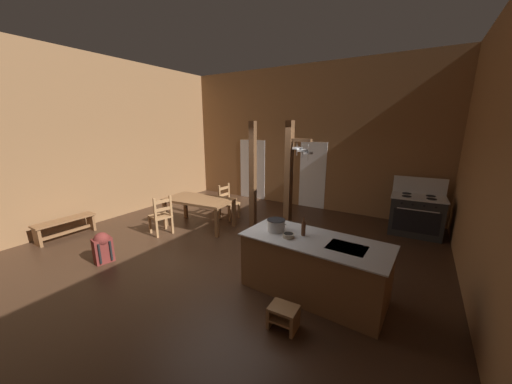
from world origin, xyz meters
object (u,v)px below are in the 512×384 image
(stove_range, at_px, (416,214))
(bottle_tall_on_counter, at_px, (303,228))
(stockpot_on_counter, at_px, (276,225))
(backpack, at_px, (103,247))
(ladderback_chair_near_window, at_px, (161,216))
(step_stool, at_px, (283,315))
(dining_table, at_px, (199,202))
(kitchen_island, at_px, (313,266))
(bench_along_left_wall, at_px, (65,225))
(ladderback_chair_by_post, at_px, (228,202))
(mixing_bowl_on_counter, at_px, (288,235))

(stove_range, height_order, bottle_tall_on_counter, stove_range)
(stockpot_on_counter, height_order, bottle_tall_on_counter, bottle_tall_on_counter)
(backpack, bearing_deg, ladderback_chair_near_window, 95.97)
(stockpot_on_counter, bearing_deg, bottle_tall_on_counter, 6.33)
(backpack, bearing_deg, step_stool, 3.38)
(dining_table, bearing_deg, kitchen_island, -19.48)
(bench_along_left_wall, height_order, backpack, backpack)
(ladderback_chair_by_post, bearing_deg, dining_table, -103.54)
(dining_table, height_order, stockpot_on_counter, stockpot_on_counter)
(stove_range, bearing_deg, stockpot_on_counter, -118.46)
(stockpot_on_counter, bearing_deg, kitchen_island, -0.41)
(kitchen_island, xyz_separation_m, bottle_tall_on_counter, (-0.21, 0.05, 0.56))
(step_stool, relative_size, ladderback_chair_by_post, 0.39)
(backpack, height_order, bottle_tall_on_counter, bottle_tall_on_counter)
(bottle_tall_on_counter, bearing_deg, kitchen_island, -14.59)
(kitchen_island, distance_m, stove_range, 3.77)
(stove_range, bearing_deg, backpack, -136.90)
(stove_range, bearing_deg, ladderback_chair_by_post, -162.61)
(backpack, bearing_deg, bottle_tall_on_counter, 18.62)
(bench_along_left_wall, bearing_deg, backpack, -6.41)
(step_stool, height_order, mixing_bowl_on_counter, mixing_bowl_on_counter)
(ladderback_chair_by_post, xyz_separation_m, backpack, (-0.49, -3.27, -0.14))
(bench_along_left_wall, distance_m, backpack, 1.91)
(backpack, distance_m, mixing_bowl_on_counter, 3.56)
(ladderback_chair_by_post, bearing_deg, mixing_bowl_on_counter, -38.26)
(step_stool, xyz_separation_m, dining_table, (-3.41, 2.14, 0.47))
(kitchen_island, distance_m, bottle_tall_on_counter, 0.60)
(ladderback_chair_by_post, height_order, bottle_tall_on_counter, bottle_tall_on_counter)
(ladderback_chair_near_window, bearing_deg, bottle_tall_on_counter, -5.07)
(stove_range, relative_size, ladderback_chair_by_post, 1.39)
(backpack, relative_size, mixing_bowl_on_counter, 3.42)
(step_stool, relative_size, bench_along_left_wall, 0.30)
(ladderback_chair_near_window, bearing_deg, bench_along_left_wall, -143.19)
(ladderback_chair_near_window, bearing_deg, stockpot_on_counter, -6.62)
(ladderback_chair_by_post, bearing_deg, backpack, -98.44)
(step_stool, xyz_separation_m, bench_along_left_wall, (-5.58, -0.00, 0.12))
(ladderback_chair_by_post, bearing_deg, step_stool, -43.71)
(kitchen_island, height_order, bottle_tall_on_counter, bottle_tall_on_counter)
(ladderback_chair_near_window, height_order, ladderback_chair_by_post, same)
(backpack, bearing_deg, stove_range, 43.10)
(ladderback_chair_near_window, distance_m, mixing_bowl_on_counter, 3.59)
(bench_along_left_wall, distance_m, mixing_bowl_on_counter, 5.36)
(dining_table, relative_size, mixing_bowl_on_counter, 10.20)
(step_stool, xyz_separation_m, backpack, (-3.68, -0.22, 0.14))
(ladderback_chair_near_window, height_order, bench_along_left_wall, ladderback_chair_near_window)
(stockpot_on_counter, relative_size, bottle_tall_on_counter, 1.27)
(bench_along_left_wall, bearing_deg, kitchen_island, 9.29)
(stove_range, distance_m, backpack, 6.86)
(bottle_tall_on_counter, bearing_deg, stove_range, 67.08)
(ladderback_chair_by_post, xyz_separation_m, bottle_tall_on_counter, (3.04, -2.08, 0.55))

